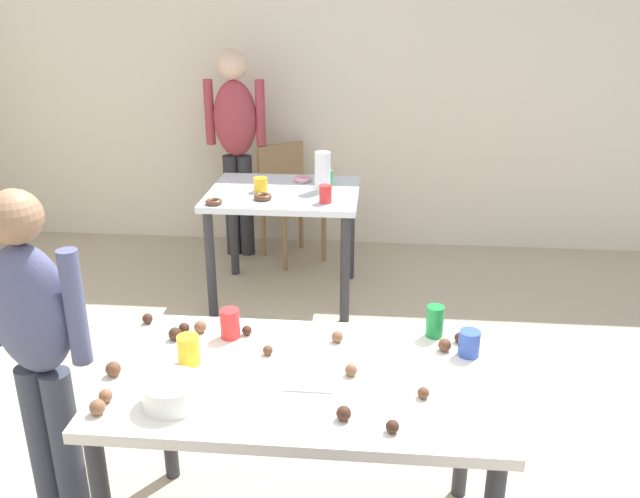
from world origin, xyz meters
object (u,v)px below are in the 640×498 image
at_px(person_adult_far, 236,136).
at_px(pitcher_far, 323,172).
at_px(chair_far_table, 288,195).
at_px(person_girl_near, 36,342).
at_px(mixing_bowl, 172,393).
at_px(dining_table_far, 284,207).
at_px(dining_table_near, 303,397).
at_px(soda_can, 435,321).

xyz_separation_m(person_adult_far, pitcher_far, (0.71, -0.72, -0.07)).
xyz_separation_m(chair_far_table, person_girl_near, (-0.50, -2.88, 0.31)).
relative_size(chair_far_table, person_girl_near, 0.64).
bearing_deg(person_adult_far, mixing_bowl, -81.80).
distance_m(chair_far_table, pitcher_far, 0.88).
bearing_deg(dining_table_far, mixing_bowl, -90.30).
bearing_deg(chair_far_table, person_adult_far, 179.94).
bearing_deg(mixing_bowl, dining_table_near, 28.44).
height_order(person_adult_far, pitcher_far, person_adult_far).
bearing_deg(soda_can, mixing_bowl, -148.49).
xyz_separation_m(mixing_bowl, pitcher_far, (0.26, 2.40, 0.09)).
height_order(dining_table_near, mixing_bowl, mixing_bowl).
relative_size(dining_table_far, soda_can, 7.90).
height_order(dining_table_far, chair_far_table, chair_far_table).
xyz_separation_m(dining_table_far, person_girl_near, (-0.58, -2.14, 0.17)).
distance_m(dining_table_near, person_girl_near, 0.96).
bearing_deg(mixing_bowl, person_girl_near, 156.93).
bearing_deg(pitcher_far, person_girl_near, -110.95).
xyz_separation_m(chair_far_table, mixing_bowl, (0.07, -3.12, 0.29)).
distance_m(dining_table_near, mixing_bowl, 0.46).
relative_size(dining_table_near, dining_table_far, 1.40).
bearing_deg(dining_table_near, pitcher_far, 93.28).
bearing_deg(mixing_bowl, pitcher_far, 83.76).
height_order(dining_table_near, chair_far_table, chair_far_table).
distance_m(mixing_bowl, soda_can, 1.00).
bearing_deg(person_girl_near, soda_can, 11.26).
relative_size(person_girl_near, pitcher_far, 5.41).
relative_size(dining_table_near, person_girl_near, 0.98).
bearing_deg(chair_far_table, soda_can, -70.50).
distance_m(dining_table_far, mixing_bowl, 2.38).
bearing_deg(dining_table_far, chair_far_table, 96.16).
bearing_deg(person_girl_near, dining_table_far, 74.90).
height_order(chair_far_table, person_adult_far, person_adult_far).
xyz_separation_m(dining_table_near, soda_can, (0.46, 0.31, 0.16)).
xyz_separation_m(dining_table_far, person_adult_far, (-0.46, 0.74, 0.31)).
bearing_deg(soda_can, dining_table_far, 114.34).
height_order(dining_table_far, mixing_bowl, mixing_bowl).
distance_m(mixing_bowl, pitcher_far, 2.41).
bearing_deg(pitcher_far, person_adult_far, 134.69).
xyz_separation_m(person_adult_far, soda_can, (1.30, -2.60, -0.13)).
xyz_separation_m(dining_table_near, pitcher_far, (-0.13, 2.19, 0.22)).
xyz_separation_m(dining_table_far, chair_far_table, (-0.08, 0.74, -0.14)).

